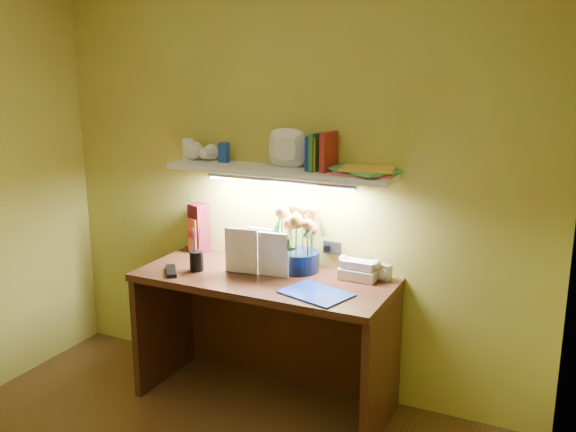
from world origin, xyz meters
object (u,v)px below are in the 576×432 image
object	(u,v)px
desk	(264,340)
desk_clock	(383,272)
telephone	(360,268)
flower_bouquet	(299,237)
whisky_bottle	(196,231)

from	to	relation	value
desk	desk_clock	xyz separation A→B (m)	(0.60, 0.23, 0.42)
telephone	desk_clock	size ratio (longest dim) A/B	2.27
desk	flower_bouquet	size ratio (longest dim) A/B	3.57
telephone	desk	bearing A→B (deg)	-157.70
telephone	desk_clock	xyz separation A→B (m)	(0.12, 0.03, -0.02)
whisky_bottle	desk	bearing A→B (deg)	-20.78
telephone	flower_bouquet	bearing A→B (deg)	-175.43
desk_clock	telephone	bearing A→B (deg)	-139.50
desk	desk_clock	distance (m)	0.77
whisky_bottle	desk_clock	bearing A→B (deg)	0.36
flower_bouquet	desk	bearing A→B (deg)	-128.86
flower_bouquet	telephone	size ratio (longest dim) A/B	1.99
telephone	desk_clock	bearing A→B (deg)	16.37
flower_bouquet	whisky_bottle	world-z (taller)	flower_bouquet
desk	flower_bouquet	xyz separation A→B (m)	(0.13, 0.17, 0.57)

